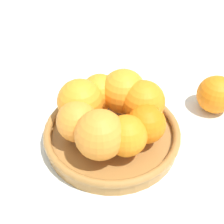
{
  "coord_description": "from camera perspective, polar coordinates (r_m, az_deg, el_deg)",
  "views": [
    {
      "loc": [
        -0.3,
        0.25,
        0.42
      ],
      "look_at": [
        0.0,
        0.0,
        0.07
      ],
      "focal_mm": 50.0,
      "sensor_mm": 36.0,
      "label": 1
    }
  ],
  "objects": [
    {
      "name": "ground_plane",
      "position": [
        0.58,
        -0.0,
        -5.22
      ],
      "size": [
        4.0,
        4.0,
        0.0
      ],
      "primitive_type": "plane",
      "color": "silver"
    },
    {
      "name": "stray_orange",
      "position": [
        0.65,
        18.47,
        3.07
      ],
      "size": [
        0.08,
        0.08,
        0.08
      ],
      "primitive_type": "sphere",
      "color": "orange",
      "rests_on": "ground_plane"
    },
    {
      "name": "fruit_bowl",
      "position": [
        0.56,
        -0.0,
        -4.05
      ],
      "size": [
        0.24,
        0.24,
        0.03
      ],
      "color": "#A57238",
      "rests_on": "ground_plane"
    },
    {
      "name": "orange_pile",
      "position": [
        0.53,
        -0.24,
        0.29
      ],
      "size": [
        0.18,
        0.19,
        0.08
      ],
      "color": "orange",
      "rests_on": "fruit_bowl"
    }
  ]
}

